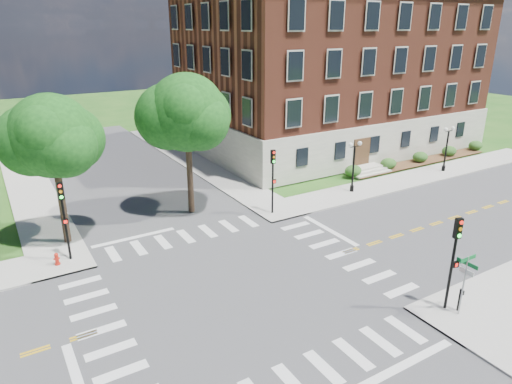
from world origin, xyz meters
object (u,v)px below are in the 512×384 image
traffic_signal_ne (273,173)px  push_button_post (460,299)px  twin_lamp_east (447,146)px  traffic_signal_nw (63,211)px  twin_lamp_west (354,164)px  traffic_signal_se (454,252)px  fire_hydrant (57,259)px  street_sign_pole (465,274)px

traffic_signal_ne → push_button_post: bearing=-86.1°
twin_lamp_east → push_button_post: 24.12m
traffic_signal_nw → twin_lamp_west: size_ratio=1.13×
traffic_signal_se → push_button_post: (0.33, -0.47, -2.39)m
traffic_signal_se → fire_hydrant: (-15.62, 14.47, -2.72)m
traffic_signal_se → street_sign_pole: traffic_signal_se is taller
street_sign_pole → push_button_post: bearing=42.6°
traffic_signal_se → twin_lamp_east: traffic_signal_se is taller
traffic_signal_nw → push_button_post: size_ratio=4.00×
traffic_signal_ne → fire_hydrant: traffic_signal_ne is taller
traffic_signal_ne → fire_hydrant: bearing=-179.7°
traffic_signal_nw → street_sign_pole: (14.95, -15.45, -0.88)m
traffic_signal_nw → push_button_post: (15.17, -15.25, -2.39)m
twin_lamp_west → twin_lamp_east: size_ratio=1.00×
twin_lamp_east → twin_lamp_west: bearing=178.9°
traffic_signal_nw → twin_lamp_west: bearing=0.6°
twin_lamp_west → fire_hydrant: 23.25m
twin_lamp_west → street_sign_pole: (-7.42, -15.67, -0.21)m
traffic_signal_ne → traffic_signal_nw: size_ratio=1.00×
traffic_signal_ne → push_button_post: size_ratio=4.00×
traffic_signal_se → street_sign_pole: bearing=-79.9°
push_button_post → traffic_signal_ne: bearing=93.9°
traffic_signal_se → push_button_post: traffic_signal_se is taller
traffic_signal_se → street_sign_pole: size_ratio=1.55×
twin_lamp_east → push_button_post: bearing=-140.6°
traffic_signal_nw → twin_lamp_east: (33.76, 0.01, -0.66)m
street_sign_pole → push_button_post: 1.54m
twin_lamp_east → street_sign_pole: twin_lamp_east is taller
twin_lamp_east → fire_hydrant: 34.62m
twin_lamp_east → traffic_signal_se: bearing=-142.0°
street_sign_pole → push_button_post: street_sign_pole is taller
traffic_signal_ne → twin_lamp_west: size_ratio=1.13×
street_sign_pole → push_button_post: size_ratio=2.58×
push_button_post → fire_hydrant: push_button_post is taller
traffic_signal_ne → twin_lamp_west: bearing=3.3°
fire_hydrant → traffic_signal_ne: bearing=0.3°
twin_lamp_east → fire_hydrant: twin_lamp_east is taller
traffic_signal_ne → twin_lamp_east: size_ratio=1.13×
twin_lamp_west → traffic_signal_ne: bearing=-176.7°
traffic_signal_nw → traffic_signal_ne: bearing=-1.0°
traffic_signal_se → street_sign_pole: (0.12, -0.66, -0.88)m
twin_lamp_west → push_button_post: (-7.20, -15.48, -1.73)m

